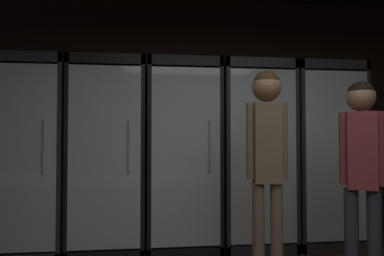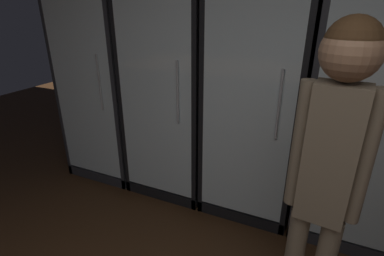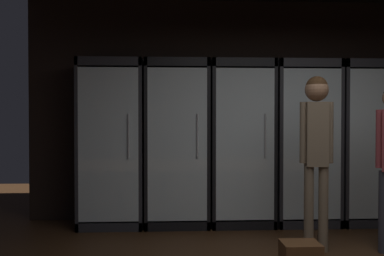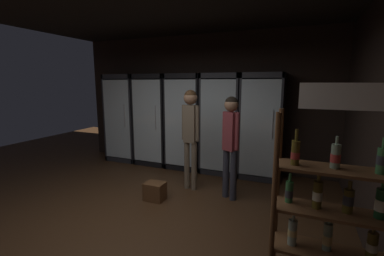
% 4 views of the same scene
% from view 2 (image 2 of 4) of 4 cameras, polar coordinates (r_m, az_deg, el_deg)
% --- Properties ---
extents(wall_back, '(6.00, 0.06, 2.80)m').
position_cam_2_polar(wall_back, '(2.63, 22.51, 14.07)').
color(wall_back, black).
rests_on(wall_back, ground).
extents(cooler_far_left, '(0.76, 0.59, 1.98)m').
position_cam_2_polar(cooler_far_left, '(3.17, -16.35, 8.09)').
color(cooler_far_left, '#2B2B30').
rests_on(cooler_far_left, ground).
extents(cooler_left, '(0.76, 0.59, 1.98)m').
position_cam_2_polar(cooler_left, '(2.74, -3.72, 6.66)').
color(cooler_left, black).
rests_on(cooler_left, ground).
extents(cooler_center, '(0.76, 0.59, 1.98)m').
position_cam_2_polar(cooler_center, '(2.48, 12.44, 4.60)').
color(cooler_center, black).
rests_on(cooler_center, ground).
extents(cooler_right, '(0.76, 0.59, 1.98)m').
position_cam_2_polar(cooler_right, '(2.45, 30.39, 1.61)').
color(cooler_right, '#2B2B30').
rests_on(cooler_right, ground).
extents(shopper_near, '(0.32, 0.22, 1.69)m').
position_cam_2_polar(shopper_near, '(1.37, 25.14, -5.89)').
color(shopper_near, '#72604C').
rests_on(shopper_near, ground).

